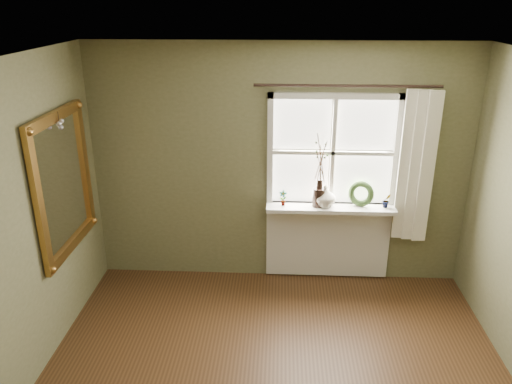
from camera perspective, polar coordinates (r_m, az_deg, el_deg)
The scene contains 13 objects.
ceiling at distance 2.80m, azimuth 2.82°, elevation 13.27°, with size 4.50×4.50×0.00m, color silver.
wall_back at distance 5.35m, azimuth 2.70°, elevation 2.99°, with size 4.00×0.10×2.60m, color #656442.
window_frame at distance 5.26m, azimuth 8.75°, elevation 4.48°, with size 1.36×0.06×1.24m.
window_sill at distance 5.35m, azimuth 8.51°, elevation -1.81°, with size 1.36×0.26×0.04m, color silver.
window_apron at distance 5.64m, azimuth 8.17°, elevation -5.47°, with size 1.36×0.04×0.88m, color silver.
dark_jug at distance 5.30m, azimuth 7.20°, elevation -0.59°, with size 0.14×0.14×0.20m, color black.
cream_vase at distance 5.30m, azimuth 7.90°, elevation -0.45°, with size 0.22×0.22×0.23m, color beige.
wreath at distance 5.39m, azimuth 11.89°, elevation -0.48°, with size 0.27×0.27×0.07m, color #2A411D.
potted_plant_left at distance 5.29m, azimuth 3.10°, elevation -0.69°, with size 0.09×0.06×0.17m, color #2A411D.
potted_plant_right at distance 5.41m, azimuth 14.69°, elevation -0.94°, with size 0.09×0.07×0.16m, color #2A411D.
curtain at distance 5.35m, azimuth 17.77°, elevation 2.69°, with size 0.36×0.12×1.59m, color #EEE9CF.
curtain_rod at distance 5.05m, azimuth 10.42°, elevation 11.85°, with size 0.03×0.03×1.84m, color black.
gilt_mirror at distance 4.87m, azimuth -21.15°, elevation 1.02°, with size 0.10×1.11×1.32m.
Camera 1 is at (0.01, -2.77, 3.00)m, focal length 35.00 mm.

